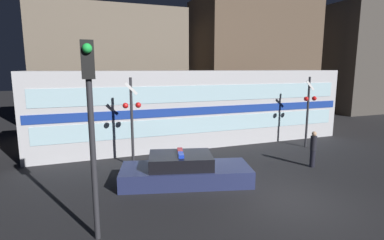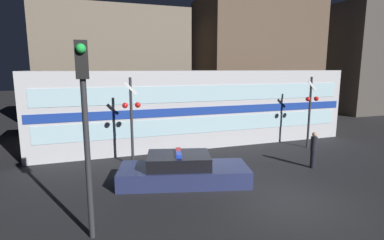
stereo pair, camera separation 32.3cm
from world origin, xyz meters
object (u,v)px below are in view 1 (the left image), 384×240
at_px(train, 196,107).
at_px(crossing_signal_near, 308,107).
at_px(police_car, 184,171).
at_px(traffic_light_corner, 90,110).
at_px(pedestrian, 313,149).

height_order(train, crossing_signal_near, train).
relative_size(police_car, traffic_light_corner, 1.05).
bearing_deg(train, pedestrian, -61.74).
bearing_deg(traffic_light_corner, crossing_signal_near, 25.40).
bearing_deg(traffic_light_corner, police_car, 40.21).
bearing_deg(traffic_light_corner, pedestrian, 15.64).
bearing_deg(police_car, pedestrian, 12.63).
bearing_deg(pedestrian, crossing_signal_near, 52.89).
relative_size(police_car, crossing_signal_near, 1.34).
bearing_deg(police_car, traffic_light_corner, -124.87).
relative_size(train, crossing_signal_near, 4.60).
xyz_separation_m(pedestrian, crossing_signal_near, (2.16, 2.85, 1.44)).
bearing_deg(crossing_signal_near, traffic_light_corner, -154.60).
height_order(train, traffic_light_corner, traffic_light_corner).
relative_size(pedestrian, crossing_signal_near, 0.42).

